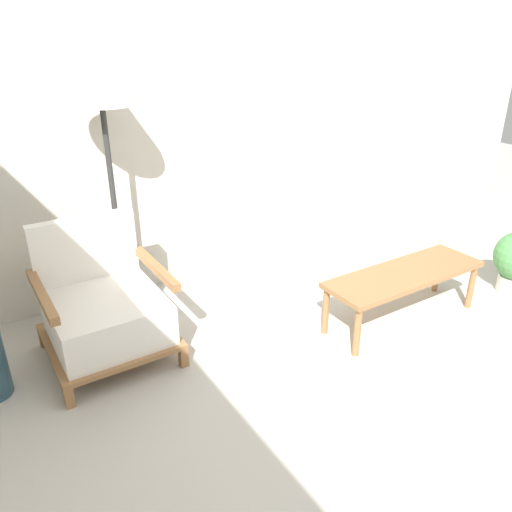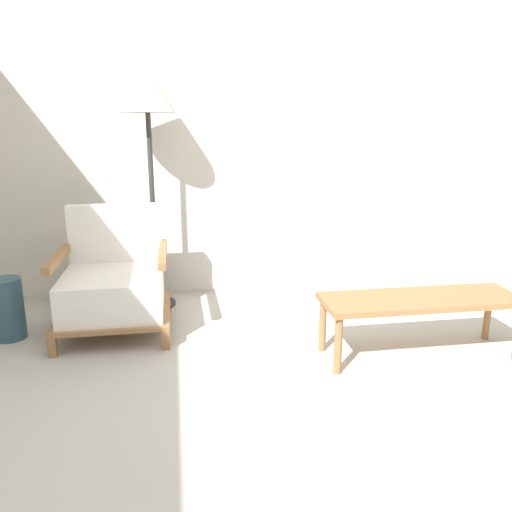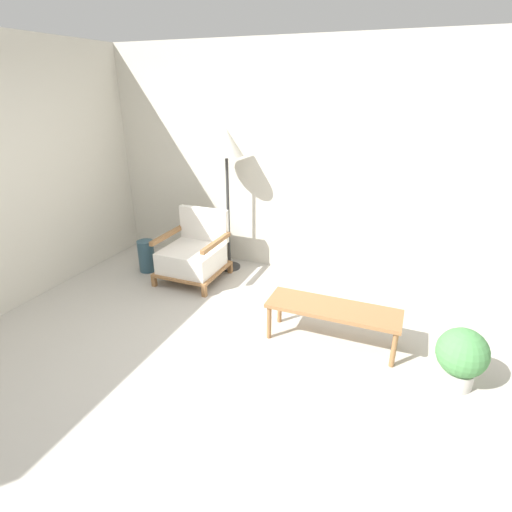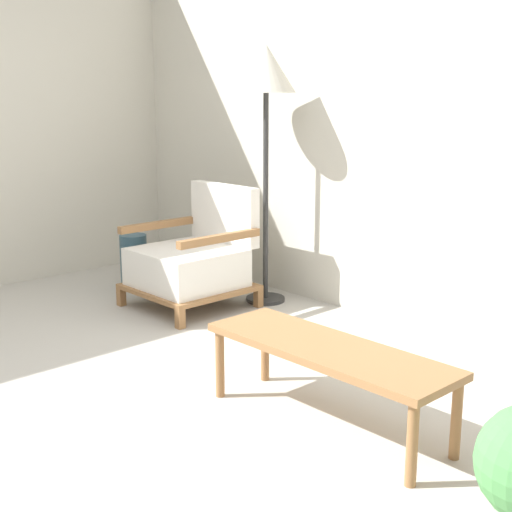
{
  "view_description": "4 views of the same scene",
  "coord_description": "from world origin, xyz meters",
  "px_view_note": "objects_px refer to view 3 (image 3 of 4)",
  "views": [
    {
      "loc": [
        -1.59,
        -1.19,
        1.87
      ],
      "look_at": [
        -0.04,
        1.26,
        0.55
      ],
      "focal_mm": 35.0,
      "sensor_mm": 36.0,
      "label": 1
    },
    {
      "loc": [
        -0.53,
        -1.78,
        1.35
      ],
      "look_at": [
        -0.04,
        1.26,
        0.55
      ],
      "focal_mm": 35.0,
      "sensor_mm": 36.0,
      "label": 2
    },
    {
      "loc": [
        1.42,
        -2.31,
        2.19
      ],
      "look_at": [
        -0.04,
        1.26,
        0.55
      ],
      "focal_mm": 28.0,
      "sensor_mm": 36.0,
      "label": 3
    },
    {
      "loc": [
        2.82,
        -1.4,
        1.45
      ],
      "look_at": [
        -0.04,
        1.26,
        0.55
      ],
      "focal_mm": 50.0,
      "sensor_mm": 36.0,
      "label": 4
    }
  ],
  "objects_px": {
    "armchair": "(194,254)",
    "coffee_table": "(333,311)",
    "floor_lamp": "(226,149)",
    "potted_plant": "(461,356)",
    "vase": "(146,256)"
  },
  "relations": [
    {
      "from": "coffee_table",
      "to": "potted_plant",
      "type": "xyz_separation_m",
      "value": [
        1.05,
        -0.2,
        -0.05
      ]
    },
    {
      "from": "potted_plant",
      "to": "coffee_table",
      "type": "bearing_deg",
      "value": 169.4
    },
    {
      "from": "armchair",
      "to": "floor_lamp",
      "type": "distance_m",
      "value": 1.3
    },
    {
      "from": "coffee_table",
      "to": "vase",
      "type": "relative_size",
      "value": 2.93
    },
    {
      "from": "floor_lamp",
      "to": "coffee_table",
      "type": "bearing_deg",
      "value": -35.7
    },
    {
      "from": "floor_lamp",
      "to": "potted_plant",
      "type": "height_order",
      "value": "floor_lamp"
    },
    {
      "from": "floor_lamp",
      "to": "potted_plant",
      "type": "bearing_deg",
      "value": -26.91
    },
    {
      "from": "armchair",
      "to": "potted_plant",
      "type": "height_order",
      "value": "armchair"
    },
    {
      "from": "armchair",
      "to": "coffee_table",
      "type": "height_order",
      "value": "armchair"
    },
    {
      "from": "vase",
      "to": "armchair",
      "type": "bearing_deg",
      "value": 3.25
    },
    {
      "from": "armchair",
      "to": "floor_lamp",
      "type": "bearing_deg",
      "value": 59.32
    },
    {
      "from": "coffee_table",
      "to": "floor_lamp",
      "type": "bearing_deg",
      "value": 144.3
    },
    {
      "from": "vase",
      "to": "potted_plant",
      "type": "distance_m",
      "value": 3.67
    },
    {
      "from": "armchair",
      "to": "coffee_table",
      "type": "xyz_separation_m",
      "value": [
        1.85,
        -0.7,
        0.01
      ]
    },
    {
      "from": "armchair",
      "to": "potted_plant",
      "type": "bearing_deg",
      "value": -17.14
    }
  ]
}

